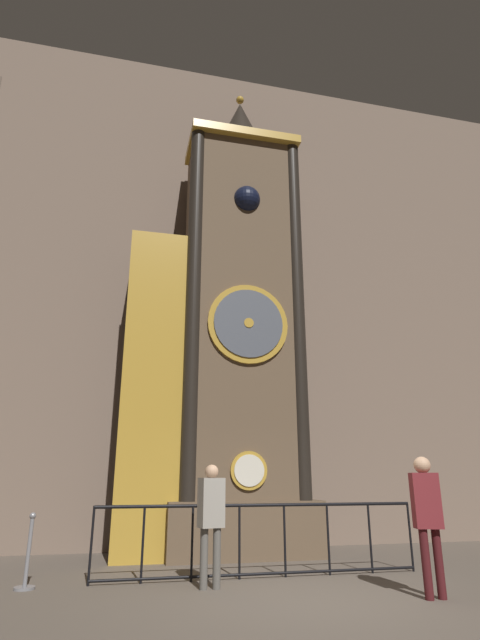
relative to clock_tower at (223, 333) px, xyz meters
The scene contains 7 objects.
ground_plane 5.99m from the clock_tower, 82.49° to the right, with size 28.00×28.00×0.00m, color brown.
cathedral_back_wall 2.21m from the clock_tower, 71.15° to the left, with size 24.00×0.32×12.49m.
clock_tower is the anchor object (origin of this frame).
railing_fence 4.48m from the clock_tower, 84.81° to the right, with size 5.12×0.05×1.06m.
visitor_near 4.56m from the clock_tower, 104.21° to the right, with size 0.38×0.30×1.63m.
visitor_far 5.67m from the clock_tower, 64.80° to the right, with size 0.39×0.31×1.72m.
stanchion_post 5.70m from the clock_tower, 144.52° to the right, with size 0.28×0.28×0.98m.
Camera 1 is at (-2.57, -6.33, 1.43)m, focal length 28.00 mm.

